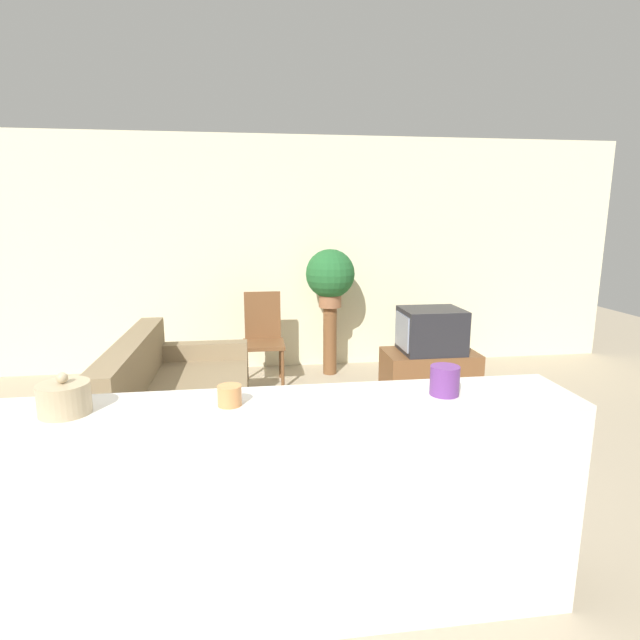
{
  "coord_description": "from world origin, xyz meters",
  "views": [
    {
      "loc": [
        0.02,
        -2.48,
        1.79
      ],
      "look_at": [
        0.64,
        2.02,
        0.85
      ],
      "focal_mm": 28.0,
      "sensor_mm": 36.0,
      "label": 1
    }
  ],
  "objects": [
    {
      "name": "ground_plane",
      "position": [
        0.0,
        0.0,
        0.0
      ],
      "size": [
        14.0,
        14.0,
        0.0
      ],
      "primitive_type": "plane",
      "color": "tan"
    },
    {
      "name": "wall_back",
      "position": [
        0.0,
        3.43,
        1.35
      ],
      "size": [
        9.0,
        0.06,
        2.7
      ],
      "color": "beige",
      "rests_on": "ground_plane"
    },
    {
      "name": "couch",
      "position": [
        -0.58,
        1.39,
        0.3
      ],
      "size": [
        0.98,
        1.84,
        0.86
      ],
      "color": "#847051",
      "rests_on": "ground_plane"
    },
    {
      "name": "tv_stand",
      "position": [
        1.81,
        2.24,
        0.22
      ],
      "size": [
        0.93,
        0.55,
        0.44
      ],
      "color": "brown",
      "rests_on": "ground_plane"
    },
    {
      "name": "television",
      "position": [
        1.8,
        2.24,
        0.66
      ],
      "size": [
        0.62,
        0.52,
        0.44
      ],
      "color": "#232328",
      "rests_on": "tv_stand"
    },
    {
      "name": "wooden_chair",
      "position": [
        0.13,
        2.84,
        0.54
      ],
      "size": [
        0.44,
        0.44,
        0.99
      ],
      "color": "brown",
      "rests_on": "ground_plane"
    },
    {
      "name": "plant_stand",
      "position": [
        0.89,
        3.02,
        0.39
      ],
      "size": [
        0.16,
        0.16,
        0.79
      ],
      "color": "brown",
      "rests_on": "ground_plane"
    },
    {
      "name": "potted_plant",
      "position": [
        0.89,
        3.02,
        1.15
      ],
      "size": [
        0.55,
        0.55,
        0.65
      ],
      "color": "#8E5B3D",
      "rests_on": "plant_stand"
    },
    {
      "name": "foreground_counter",
      "position": [
        0.0,
        -0.46,
        0.51
      ],
      "size": [
        2.89,
        0.44,
        1.01
      ],
      "color": "silver",
      "rests_on": "ground_plane"
    },
    {
      "name": "decorative_bowl",
      "position": [
        -0.74,
        -0.46,
        1.08
      ],
      "size": [
        0.2,
        0.2,
        0.17
      ],
      "color": "tan",
      "rests_on": "foreground_counter"
    },
    {
      "name": "candle_jar",
      "position": [
        -0.09,
        -0.46,
        1.06
      ],
      "size": [
        0.1,
        0.1,
        0.09
      ],
      "color": "#C6844C",
      "rests_on": "foreground_counter"
    },
    {
      "name": "coffee_tin",
      "position": [
        0.86,
        -0.46,
        1.08
      ],
      "size": [
        0.13,
        0.13,
        0.13
      ],
      "color": "#66337F",
      "rests_on": "foreground_counter"
    }
  ]
}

